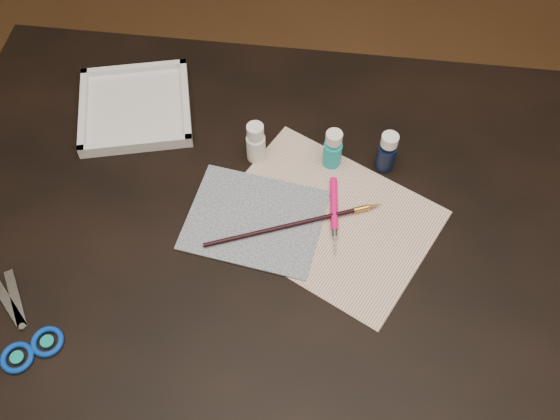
# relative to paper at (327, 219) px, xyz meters

# --- Properties ---
(ground) EXTENTS (3.50, 3.50, 0.02)m
(ground) POSITION_rel_paper_xyz_m (-0.08, -0.02, -0.76)
(ground) COLOR #422614
(ground) RESTS_ON ground
(table) EXTENTS (1.30, 0.90, 0.75)m
(table) POSITION_rel_paper_xyz_m (-0.08, -0.02, -0.38)
(table) COLOR black
(table) RESTS_ON ground
(paper) EXTENTS (0.44, 0.41, 0.00)m
(paper) POSITION_rel_paper_xyz_m (0.00, 0.00, 0.00)
(paper) COLOR silver
(paper) RESTS_ON table
(canvas) EXTENTS (0.26, 0.22, 0.00)m
(canvas) POSITION_rel_paper_xyz_m (-0.13, -0.02, 0.00)
(canvas) COLOR #121E30
(canvas) RESTS_ON paper
(paint_bottle_white) EXTENTS (0.04, 0.04, 0.09)m
(paint_bottle_white) POSITION_rel_paper_xyz_m (-0.14, 0.12, 0.04)
(paint_bottle_white) COLOR white
(paint_bottle_white) RESTS_ON table
(paint_bottle_cyan) EXTENTS (0.04, 0.04, 0.08)m
(paint_bottle_cyan) POSITION_rel_paper_xyz_m (-0.00, 0.13, 0.04)
(paint_bottle_cyan) COLOR #19A9AE
(paint_bottle_cyan) RESTS_ON table
(paint_bottle_navy) EXTENTS (0.04, 0.04, 0.09)m
(paint_bottle_navy) POSITION_rel_paper_xyz_m (0.10, 0.13, 0.04)
(paint_bottle_navy) COLOR black
(paint_bottle_navy) RESTS_ON table
(paintbrush) EXTENTS (0.31, 0.13, 0.01)m
(paintbrush) POSITION_rel_paper_xyz_m (-0.05, -0.02, 0.01)
(paintbrush) COLOR black
(paintbrush) RESTS_ON canvas
(craft_knife) EXTENTS (0.03, 0.16, 0.01)m
(craft_knife) POSITION_rel_paper_xyz_m (0.01, 0.00, 0.01)
(craft_knife) COLOR #FF076D
(craft_knife) RESTS_ON paper
(scissors) EXTENTS (0.22, 0.21, 0.01)m
(scissors) POSITION_rel_paper_xyz_m (-0.48, -0.26, 0.00)
(scissors) COLOR silver
(scissors) RESTS_ON table
(palette_tray) EXTENTS (0.26, 0.26, 0.03)m
(palette_tray) POSITION_rel_paper_xyz_m (-0.40, 0.21, 0.01)
(palette_tray) COLOR silver
(palette_tray) RESTS_ON table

